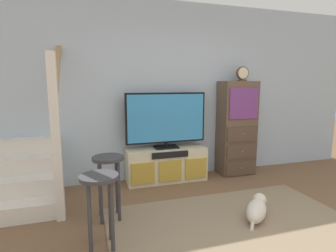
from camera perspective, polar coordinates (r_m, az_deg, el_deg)
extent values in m
cube|color=#A8BCD1|center=(4.26, 2.53, 7.32)|extent=(6.40, 0.12, 2.70)
cube|color=#847056|center=(2.97, 15.33, -20.96)|extent=(2.60, 1.80, 0.01)
cube|color=beige|center=(4.10, -0.33, -8.26)|extent=(1.22, 0.36, 0.51)
cube|color=#B79333|center=(3.84, -5.38, -10.15)|extent=(0.34, 0.02, 0.31)
cube|color=#B79333|center=(3.94, 0.49, -9.62)|extent=(0.34, 0.02, 0.31)
cube|color=#B79333|center=(4.08, 6.00, -9.03)|extent=(0.34, 0.02, 0.31)
cube|color=black|center=(3.87, 0.49, -6.20)|extent=(0.55, 0.02, 0.09)
cube|color=black|center=(4.05, -0.42, -4.53)|extent=(0.36, 0.22, 0.02)
cylinder|color=black|center=(4.04, -0.42, -3.96)|extent=(0.05, 0.05, 0.06)
cube|color=black|center=(3.97, -0.42, 1.76)|extent=(1.22, 0.05, 0.75)
cube|color=#338CCC|center=(3.94, -0.30, 1.71)|extent=(1.17, 0.01, 0.70)
cube|color=brown|center=(4.48, 14.49, -0.47)|extent=(0.58, 0.34, 1.52)
cube|color=#4E3C2F|center=(4.48, 15.39, -8.69)|extent=(0.53, 0.02, 0.23)
sphere|color=olive|center=(4.46, 15.51, -8.75)|extent=(0.03, 0.03, 0.03)
cube|color=#4E3C2F|center=(4.40, 15.54, -5.23)|extent=(0.53, 0.02, 0.23)
sphere|color=olive|center=(4.39, 15.67, -5.28)|extent=(0.03, 0.03, 0.03)
cube|color=#4E3C2F|center=(4.34, 15.69, -1.66)|extent=(0.53, 0.02, 0.23)
sphere|color=olive|center=(4.33, 15.82, -1.70)|extent=(0.03, 0.03, 0.03)
cube|color=#70387F|center=(4.28, 15.97, 4.68)|extent=(0.49, 0.02, 0.48)
cube|color=#4C3823|center=(4.44, 15.61, 9.41)|extent=(0.12, 0.08, 0.02)
cylinder|color=brown|center=(4.44, 15.67, 10.88)|extent=(0.20, 0.04, 0.20)
cylinder|color=beige|center=(4.42, 15.86, 10.88)|extent=(0.17, 0.01, 0.17)
cube|color=silver|center=(3.47, -30.35, -15.69)|extent=(0.90, 0.26, 0.19)
cube|color=silver|center=(3.67, -29.54, -12.69)|extent=(0.90, 0.26, 0.38)
cube|color=silver|center=(3.88, -28.84, -10.00)|extent=(0.90, 0.26, 0.57)
cube|color=silver|center=(4.10, -28.21, -7.59)|extent=(0.90, 0.26, 0.76)
cube|color=silver|center=(4.32, -27.66, -5.43)|extent=(0.90, 0.26, 0.95)
cube|color=silver|center=(3.02, -22.87, -2.67)|extent=(0.09, 0.09, 1.80)
cube|color=#9E7547|center=(3.62, -22.65, 11.89)|extent=(0.06, 1.33, 0.99)
cylinder|color=#333338|center=(2.48, -16.44, -18.91)|extent=(0.04, 0.04, 0.66)
cylinder|color=#333338|center=(2.49, -11.90, -18.65)|extent=(0.04, 0.04, 0.66)
cylinder|color=#333338|center=(2.65, -16.50, -17.04)|extent=(0.04, 0.04, 0.66)
cylinder|color=#333338|center=(2.65, -12.29, -16.81)|extent=(0.04, 0.04, 0.66)
cylinder|color=#333338|center=(2.43, -14.60, -10.55)|extent=(0.34, 0.34, 0.03)
cylinder|color=#333338|center=(2.95, -14.22, -13.96)|extent=(0.04, 0.04, 0.67)
cylinder|color=#333338|center=(2.96, -10.50, -13.73)|extent=(0.04, 0.04, 0.67)
cylinder|color=#333338|center=(3.13, -14.40, -12.64)|extent=(0.04, 0.04, 0.67)
cylinder|color=#333338|center=(3.14, -10.91, -12.43)|extent=(0.04, 0.04, 0.67)
cylinder|color=#333338|center=(2.93, -12.75, -6.74)|extent=(0.34, 0.34, 0.03)
ellipsoid|color=beige|center=(3.18, 18.42, -16.90)|extent=(0.45, 0.45, 0.22)
sphere|color=beige|center=(3.35, 19.07, -14.71)|extent=(0.15, 0.15, 0.15)
cylinder|color=beige|center=(3.01, 17.70, -19.12)|extent=(0.10, 0.10, 0.16)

